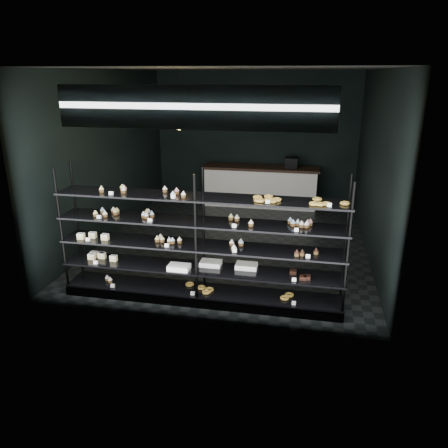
% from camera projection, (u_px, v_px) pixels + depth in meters
% --- Properties ---
extents(room, '(5.01, 6.01, 3.20)m').
position_uv_depth(room, '(235.00, 160.00, 8.09)').
color(room, black).
rests_on(room, ground).
extents(display_shelf, '(4.00, 0.50, 1.91)m').
position_uv_depth(display_shelf, '(198.00, 260.00, 6.15)').
color(display_shelf, black).
rests_on(display_shelf, room).
extents(signage, '(3.30, 0.05, 0.50)m').
position_uv_depth(signage, '(191.00, 108.00, 5.00)').
color(signage, '#0D1945').
rests_on(signage, room).
extents(pendant_lamp, '(0.36, 0.36, 0.91)m').
position_uv_depth(pendant_lamp, '(179.00, 118.00, 6.89)').
color(pendant_lamp, black).
rests_on(pendant_lamp, room).
extents(service_counter, '(2.80, 0.65, 1.23)m').
position_uv_depth(service_counter, '(261.00, 186.00, 10.73)').
color(service_counter, silver).
rests_on(service_counter, room).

